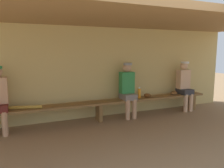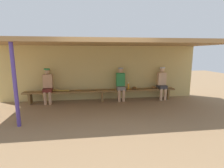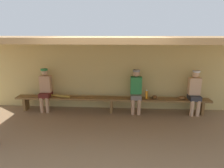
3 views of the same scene
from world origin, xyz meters
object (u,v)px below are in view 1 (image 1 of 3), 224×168
player_rightmost (184,83)px  water_bottle_blue (139,93)px  baseball_bat (21,108)px  baseball_glove_dark_brown (147,95)px  baseball_glove_tan (174,93)px  player_in_blue (128,88)px  bench (99,105)px

player_rightmost → water_bottle_blue: 1.43m
baseball_bat → baseball_glove_dark_brown: bearing=14.7°
baseball_glove_tan → baseball_bat: (-3.84, -0.01, -0.01)m
player_rightmost → baseball_bat: size_ratio=1.60×
baseball_glove_dark_brown → baseball_glove_tan: (0.83, -0.01, 0.00)m
player_in_blue → baseball_glove_tan: bearing=0.3°
baseball_glove_dark_brown → player_in_blue: bearing=-80.7°
player_in_blue → water_bottle_blue: size_ratio=5.00×
water_bottle_blue → baseball_bat: size_ratio=0.32×
water_bottle_blue → baseball_glove_tan: water_bottle_blue is taller
water_bottle_blue → player_rightmost: bearing=0.0°
player_rightmost → baseball_bat: (-4.18, -0.00, -0.25)m
bench → baseball_glove_dark_brown: bearing=0.8°
player_in_blue → baseball_bat: bearing=-179.9°
player_rightmost → baseball_glove_dark_brown: (-1.17, 0.01, -0.24)m
player_rightmost → bench: bearing=-179.9°
player_in_blue → player_rightmost: (1.74, 0.00, 0.00)m
bench → water_bottle_blue: water_bottle_blue is taller
bench → player_rightmost: (2.50, 0.00, 0.36)m
player_in_blue → water_bottle_blue: bearing=-0.1°
water_bottle_blue → baseball_bat: water_bottle_blue is taller
baseball_glove_dark_brown → player_rightmost: bearing=97.1°
water_bottle_blue → baseball_glove_tan: 1.09m
baseball_glove_tan → baseball_glove_dark_brown: bearing=-27.6°
player_in_blue → baseball_glove_dark_brown: player_in_blue is taller
player_in_blue → baseball_glove_dark_brown: 0.62m
bench → baseball_glove_dark_brown: baseball_glove_dark_brown is taller
water_bottle_blue → baseball_glove_dark_brown: (0.25, 0.02, -0.08)m
water_bottle_blue → baseball_bat: 2.76m
baseball_glove_dark_brown → baseball_glove_tan: size_ratio=1.00×
water_bottle_blue → player_in_blue: bearing=179.9°
player_rightmost → water_bottle_blue: size_ratio=5.00×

